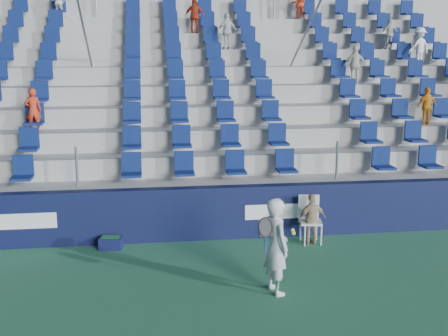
% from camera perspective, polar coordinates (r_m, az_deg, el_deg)
% --- Properties ---
extents(ground, '(70.00, 70.00, 0.00)m').
position_cam_1_polar(ground, '(9.96, 1.03, -13.03)').
color(ground, '#31724B').
rests_on(ground, ground).
extents(sponsor_wall, '(24.00, 0.32, 1.20)m').
position_cam_1_polar(sponsor_wall, '(12.68, -1.10, -4.57)').
color(sponsor_wall, '#0F1437').
rests_on(sponsor_wall, ground).
extents(grandstand, '(24.00, 8.17, 6.63)m').
position_cam_1_polar(grandstand, '(17.34, -3.06, 5.09)').
color(grandstand, '#A8A7A2').
rests_on(grandstand, ground).
extents(tennis_player, '(0.69, 0.71, 1.72)m').
position_cam_1_polar(tennis_player, '(9.89, 5.33, -7.87)').
color(tennis_player, silver).
rests_on(tennis_player, ground).
extents(line_judge_chair, '(0.53, 0.55, 1.05)m').
position_cam_1_polar(line_judge_chair, '(12.62, 8.71, -4.80)').
color(line_judge_chair, white).
rests_on(line_judge_chair, ground).
extents(line_judge, '(0.70, 0.39, 1.13)m').
position_cam_1_polar(line_judge, '(12.48, 8.91, -5.14)').
color(line_judge, tan).
rests_on(line_judge, ground).
extents(ball_bin, '(0.53, 0.39, 0.27)m').
position_cam_1_polar(ball_bin, '(12.39, -11.41, -7.41)').
color(ball_bin, '#10163E').
rests_on(ball_bin, ground).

